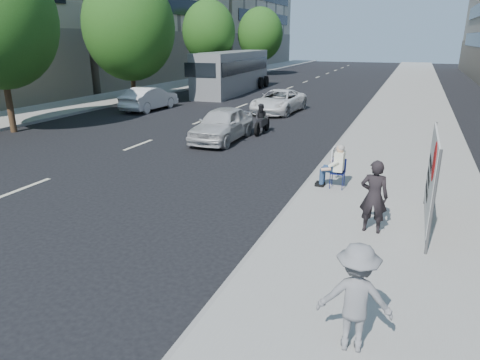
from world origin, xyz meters
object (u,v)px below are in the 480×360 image
at_px(seated_protester, 335,163).
at_px(white_sedan_near, 222,124).
at_px(white_sedan_mid, 150,98).
at_px(bus, 233,72).
at_px(motorcycle, 262,120).
at_px(jogger, 355,298).
at_px(white_sedan_far, 279,101).
at_px(protest_banner, 431,175).
at_px(pedestrian_woman, 374,196).

bearing_deg(seated_protester, white_sedan_near, 139.86).
bearing_deg(white_sedan_mid, bus, -94.79).
bearing_deg(motorcycle, jogger, -69.34).
xyz_separation_m(white_sedan_far, motorcycle, (1.03, -6.12, -0.05)).
height_order(seated_protester, protest_banner, protest_banner).
relative_size(pedestrian_woman, protest_banner, 0.55).
distance_m(pedestrian_woman, bus, 27.94).
xyz_separation_m(white_sedan_far, bus, (-6.61, 8.56, 0.95)).
distance_m(white_sedan_mid, bus, 10.74).
xyz_separation_m(jogger, white_sedan_far, (-7.18, 19.91, -0.27)).
relative_size(white_sedan_far, bus, 0.40).
bearing_deg(seated_protester, protest_banner, -38.41).
xyz_separation_m(white_sedan_mid, bus, (1.27, 10.62, 0.91)).
relative_size(white_sedan_far, motorcycle, 2.40).
bearing_deg(jogger, white_sedan_mid, -58.56).
relative_size(jogger, white_sedan_mid, 0.37).
relative_size(jogger, white_sedan_far, 0.33).
relative_size(jogger, motorcycle, 0.79).
height_order(seated_protester, pedestrian_woman, pedestrian_woman).
distance_m(seated_protester, white_sedan_near, 7.60).
relative_size(white_sedan_mid, white_sedan_far, 0.89).
xyz_separation_m(seated_protester, protest_banner, (2.49, -1.98, 0.53)).
height_order(jogger, bus, bus).
bearing_deg(white_sedan_near, seated_protester, -40.93).
height_order(jogger, protest_banner, protest_banner).
height_order(pedestrian_woman, protest_banner, protest_banner).
relative_size(protest_banner, motorcycle, 1.50).
relative_size(seated_protester, motorcycle, 0.64).
height_order(pedestrian_woman, white_sedan_far, pedestrian_woman).
bearing_deg(motorcycle, bus, 114.12).
xyz_separation_m(seated_protester, jogger, (1.49, -6.85, 0.08)).
distance_m(seated_protester, motorcycle, 8.36).
height_order(motorcycle, bus, bus).
relative_size(protest_banner, white_sedan_far, 0.62).
xyz_separation_m(seated_protester, white_sedan_near, (-5.81, 4.90, -0.14)).
bearing_deg(protest_banner, jogger, -101.60).
distance_m(pedestrian_woman, protest_banner, 1.44).
height_order(white_sedan_far, bus, bus).
xyz_separation_m(jogger, motorcycle, (-6.15, 13.79, -0.32)).
xyz_separation_m(white_sedan_near, bus, (-6.49, 16.71, 0.90)).
bearing_deg(jogger, pedestrian_woman, -96.77).
height_order(seated_protester, white_sedan_near, white_sedan_near).
xyz_separation_m(jogger, white_sedan_mid, (-15.06, 17.84, -0.23)).
bearing_deg(jogger, seated_protester, -86.47).
bearing_deg(jogger, protest_banner, -110.34).
relative_size(white_sedan_near, white_sedan_mid, 0.98).
bearing_deg(white_sedan_far, protest_banner, -57.60).
relative_size(white_sedan_near, motorcycle, 2.10).
bearing_deg(bus, motorcycle, -65.41).
relative_size(pedestrian_woman, bus, 0.14).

